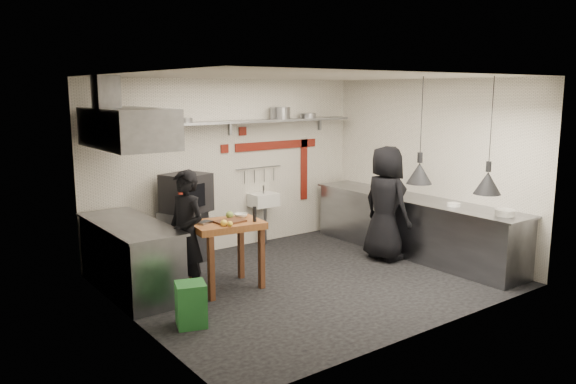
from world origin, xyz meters
TOP-DOWN VIEW (x-y plane):
  - floor at (0.00, 0.00)m, footprint 5.00×5.00m
  - ceiling at (0.00, 0.00)m, footprint 5.00×5.00m
  - wall_back at (0.00, 2.10)m, footprint 5.00×0.04m
  - wall_front at (0.00, -2.10)m, footprint 5.00×0.04m
  - wall_left at (-2.50, 0.00)m, footprint 0.04×4.20m
  - wall_right at (2.50, 0.00)m, footprint 0.04×4.20m
  - red_band_horiz at (0.95, 2.08)m, footprint 1.70×0.02m
  - red_band_vert at (1.55, 2.08)m, footprint 0.14×0.02m
  - red_tile_a at (0.25, 2.08)m, footprint 0.14×0.02m
  - red_tile_b at (-0.10, 2.08)m, footprint 0.14×0.02m
  - back_shelf at (0.00, 1.92)m, footprint 4.60×0.34m
  - shelf_bracket_left at (-1.90, 2.07)m, footprint 0.04×0.06m
  - shelf_bracket_mid at (0.00, 2.07)m, footprint 0.04×0.06m
  - shelf_bracket_right at (1.90, 2.07)m, footprint 0.04×0.06m
  - pan_far_left at (-1.49, 1.92)m, footprint 0.40×0.40m
  - pan_mid_left at (-0.89, 1.92)m, footprint 0.32×0.32m
  - stock_pot at (0.90, 1.92)m, footprint 0.39×0.39m
  - pan_right at (1.51, 1.92)m, footprint 0.35×0.35m
  - oven_stand at (-1.02, 1.81)m, footprint 0.73×0.69m
  - combi_oven at (-0.97, 1.76)m, footprint 0.76×0.74m
  - oven_door at (-1.02, 1.50)m, footprint 0.49×0.19m
  - oven_glass at (-0.97, 1.44)m, footprint 0.35×0.13m
  - hand_sink at (0.55, 1.92)m, footprint 0.46×0.34m
  - sink_tap at (0.55, 1.92)m, footprint 0.03×0.03m
  - sink_drain at (0.55, 1.88)m, footprint 0.06×0.06m
  - utensil_rail at (0.55, 2.06)m, footprint 0.90×0.02m
  - counter_right at (2.15, 0.00)m, footprint 0.70×3.80m
  - counter_right_top at (2.15, 0.00)m, footprint 0.76×3.90m
  - plate_stack at (2.12, -1.63)m, footprint 0.31×0.31m
  - small_bowl_right at (2.10, -0.80)m, footprint 0.24×0.24m
  - counter_left at (-2.15, 1.05)m, footprint 0.70×1.90m
  - counter_left_top at (-2.15, 1.05)m, footprint 0.76×2.00m
  - extractor_hood at (-2.10, 1.05)m, footprint 0.78×1.60m
  - hood_duct at (-2.35, 1.05)m, footprint 0.28×0.28m
  - green_bin at (-2.02, -0.42)m, footprint 0.41×0.41m
  - prep_table at (-1.09, 0.38)m, footprint 0.99×0.75m
  - cutting_board at (-1.06, 0.32)m, footprint 0.40×0.30m
  - pepper_mill at (-0.78, 0.16)m, footprint 0.05×0.05m
  - lemon_a at (-1.23, 0.18)m, footprint 0.11×0.11m
  - lemon_b at (-1.19, 0.11)m, footprint 0.09×0.09m
  - veg_ball at (-0.96, 0.50)m, footprint 0.12×0.12m
  - steel_tray at (-1.36, 0.45)m, footprint 0.23×0.19m
  - bowl at (-0.80, 0.47)m, footprint 0.23×0.23m
  - heat_lamp_near at (1.20, -0.89)m, footprint 0.40×0.40m
  - heat_lamp_far at (1.81, -1.54)m, footprint 0.41×0.41m
  - chef_left at (-1.64, 0.44)m, footprint 0.51×0.67m
  - chef_right at (1.59, 0.08)m, footprint 0.59×0.89m

SIDE VIEW (x-z plane):
  - floor at x=0.00m, z-range 0.00..0.00m
  - green_bin at x=-2.02m, z-range 0.00..0.50m
  - sink_drain at x=0.55m, z-range 0.01..0.67m
  - oven_stand at x=-1.02m, z-range 0.00..0.80m
  - counter_right at x=2.15m, z-range 0.00..0.90m
  - counter_left at x=-2.15m, z-range 0.00..0.90m
  - prep_table at x=-1.09m, z-range 0.00..0.92m
  - hand_sink at x=0.55m, z-range 0.67..0.89m
  - chef_left at x=-1.64m, z-range 0.00..1.64m
  - chef_right at x=1.59m, z-range 0.00..1.78m
  - counter_right_top at x=2.15m, z-range 0.90..0.93m
  - counter_left_top at x=-2.15m, z-range 0.90..0.93m
  - cutting_board at x=-1.06m, z-range 0.92..0.94m
  - steel_tray at x=-1.36m, z-range 0.92..0.95m
  - bowl at x=-0.80m, z-range 0.92..0.98m
  - small_bowl_right at x=2.10m, z-range 0.93..0.98m
  - lemon_b at x=-1.19m, z-range 0.92..0.99m
  - sink_tap at x=0.55m, z-range 0.89..1.03m
  - lemon_a at x=-1.23m, z-range 0.92..1.00m
  - veg_ball at x=-0.96m, z-range 0.92..1.02m
  - plate_stack at x=2.12m, z-range 0.93..1.02m
  - pepper_mill at x=-0.78m, z-range 0.92..1.12m
  - combi_oven at x=-0.97m, z-range 0.80..1.38m
  - oven_door at x=-1.02m, z-range 0.86..1.32m
  - oven_glass at x=-0.97m, z-range 0.92..1.26m
  - red_band_vert at x=1.55m, z-range 0.65..1.75m
  - utensil_rail at x=0.55m, z-range 1.31..1.33m
  - wall_back at x=0.00m, z-range 0.00..2.80m
  - wall_front at x=0.00m, z-range 0.00..2.80m
  - wall_left at x=-2.50m, z-range 0.00..2.80m
  - wall_right at x=2.50m, z-range 0.00..2.80m
  - red_band_horiz at x=0.95m, z-range 1.61..1.75m
  - red_tile_b at x=-0.10m, z-range 1.61..1.75m
  - red_tile_a at x=0.25m, z-range 1.88..2.02m
  - shelf_bracket_left at x=-1.90m, z-range 1.90..2.14m
  - shelf_bracket_mid at x=0.00m, z-range 1.90..2.14m
  - shelf_bracket_right at x=1.90m, z-range 1.90..2.14m
  - heat_lamp_far at x=1.81m, z-range 1.25..2.80m
  - heat_lamp_near at x=1.20m, z-range 1.37..2.80m
  - back_shelf at x=0.00m, z-range 2.10..2.14m
  - extractor_hood at x=-2.10m, z-range 1.90..2.40m
  - pan_mid_left at x=-0.89m, z-range 2.14..2.21m
  - pan_right at x=1.51m, z-range 2.14..2.22m
  - pan_far_left at x=-1.49m, z-range 2.14..2.23m
  - stock_pot at x=0.90m, z-range 2.14..2.34m
  - hood_duct at x=-2.35m, z-range 2.30..2.80m
  - ceiling at x=0.00m, z-range 2.80..2.80m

